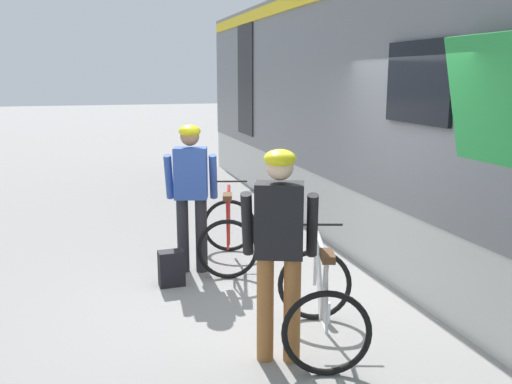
{
  "coord_description": "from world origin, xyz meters",
  "views": [
    {
      "loc": [
        -1.83,
        -5.06,
        2.33
      ],
      "look_at": [
        -0.12,
        0.71,
        1.05
      ],
      "focal_mm": 39.01,
      "sensor_mm": 36.0,
      "label": 1
    }
  ],
  "objects_px": {
    "backpack_on_platform": "(171,268)",
    "bicycle_near_silver": "(320,302)",
    "cyclist_far_in_blue": "(191,185)",
    "water_bottle_near_the_bikes": "(327,313)",
    "bicycle_far_red": "(229,233)",
    "cyclist_near_in_dark": "(279,238)"
  },
  "relations": [
    {
      "from": "backpack_on_platform",
      "to": "bicycle_near_silver",
      "type": "bearing_deg",
      "value": -62.48
    },
    {
      "from": "cyclist_far_in_blue",
      "to": "water_bottle_near_the_bikes",
      "type": "height_order",
      "value": "cyclist_far_in_blue"
    },
    {
      "from": "cyclist_near_in_dark",
      "to": "water_bottle_near_the_bikes",
      "type": "height_order",
      "value": "cyclist_near_in_dark"
    },
    {
      "from": "cyclist_far_in_blue",
      "to": "bicycle_far_red",
      "type": "height_order",
      "value": "cyclist_far_in_blue"
    },
    {
      "from": "cyclist_far_in_blue",
      "to": "bicycle_far_red",
      "type": "xyz_separation_m",
      "value": [
        0.47,
        0.12,
        -0.65
      ]
    },
    {
      "from": "bicycle_near_silver",
      "to": "water_bottle_near_the_bikes",
      "type": "bearing_deg",
      "value": 58.01
    },
    {
      "from": "backpack_on_platform",
      "to": "water_bottle_near_the_bikes",
      "type": "distance_m",
      "value": 1.9
    },
    {
      "from": "cyclist_near_in_dark",
      "to": "bicycle_near_silver",
      "type": "relative_size",
      "value": 1.43
    },
    {
      "from": "cyclist_far_in_blue",
      "to": "water_bottle_near_the_bikes",
      "type": "bearing_deg",
      "value": -61.82
    },
    {
      "from": "cyclist_far_in_blue",
      "to": "bicycle_far_red",
      "type": "bearing_deg",
      "value": 13.75
    },
    {
      "from": "cyclist_far_in_blue",
      "to": "backpack_on_platform",
      "type": "xyz_separation_m",
      "value": [
        -0.31,
        -0.4,
        -0.85
      ]
    },
    {
      "from": "bicycle_far_red",
      "to": "water_bottle_near_the_bikes",
      "type": "xyz_separation_m",
      "value": [
        0.49,
        -1.91,
        -0.3
      ]
    },
    {
      "from": "cyclist_far_in_blue",
      "to": "bicycle_near_silver",
      "type": "xyz_separation_m",
      "value": [
        0.73,
        -2.18,
        -0.65
      ]
    },
    {
      "from": "bicycle_near_silver",
      "to": "backpack_on_platform",
      "type": "xyz_separation_m",
      "value": [
        -1.04,
        1.78,
        -0.2
      ]
    },
    {
      "from": "cyclist_near_in_dark",
      "to": "bicycle_near_silver",
      "type": "height_order",
      "value": "cyclist_near_in_dark"
    },
    {
      "from": "cyclist_near_in_dark",
      "to": "water_bottle_near_the_bikes",
      "type": "relative_size",
      "value": 8.29
    },
    {
      "from": "bicycle_near_silver",
      "to": "cyclist_near_in_dark",
      "type": "bearing_deg",
      "value": -162.6
    },
    {
      "from": "bicycle_near_silver",
      "to": "backpack_on_platform",
      "type": "distance_m",
      "value": 2.07
    },
    {
      "from": "water_bottle_near_the_bikes",
      "to": "bicycle_far_red",
      "type": "bearing_deg",
      "value": 104.33
    },
    {
      "from": "cyclist_near_in_dark",
      "to": "bicycle_far_red",
      "type": "height_order",
      "value": "cyclist_near_in_dark"
    },
    {
      "from": "cyclist_near_in_dark",
      "to": "cyclist_far_in_blue",
      "type": "height_order",
      "value": "same"
    },
    {
      "from": "bicycle_far_red",
      "to": "backpack_on_platform",
      "type": "relative_size",
      "value": 3.04
    }
  ]
}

